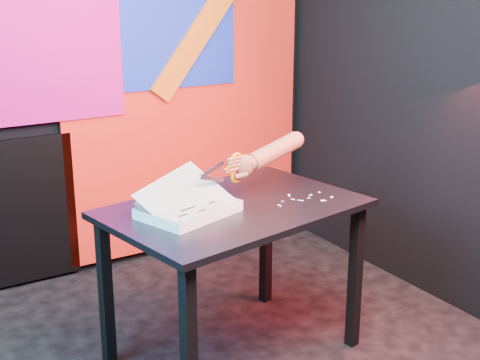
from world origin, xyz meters
TOP-DOWN VIEW (x-y plane):
  - room at (0.00, 0.00)m, footprint 3.01×3.01m
  - backdrop at (0.06, 1.46)m, footprint 2.88×0.05m
  - work_table at (0.23, 0.21)m, footprint 1.21×0.91m
  - printout_stack at (0.00, 0.21)m, footprint 0.46×0.39m
  - scissors at (0.27, 0.27)m, footprint 0.25×0.07m
  - hand_forearm at (0.50, 0.33)m, footprint 0.47×0.16m
  - paper_clippings at (0.56, 0.11)m, footprint 0.29×0.17m

SIDE VIEW (x-z plane):
  - work_table at x=0.23m, z-range 0.27..1.02m
  - paper_clippings at x=0.56m, z-range 0.75..0.75m
  - printout_stack at x=0.00m, z-range 0.67..0.88m
  - scissors at x=0.27m, z-range 0.83..0.97m
  - hand_forearm at x=0.50m, z-range 0.85..1.00m
  - backdrop at x=0.06m, z-range -0.08..2.00m
  - room at x=0.00m, z-range 0.00..2.71m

